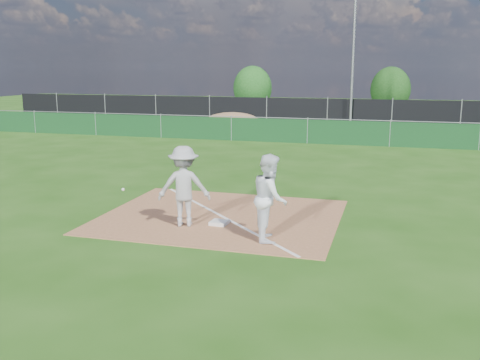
{
  "coord_description": "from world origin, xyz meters",
  "views": [
    {
      "loc": [
        4.16,
        -11.64,
        3.8
      ],
      "look_at": [
        0.51,
        1.0,
        1.0
      ],
      "focal_mm": 40.0,
      "sensor_mm": 36.0,
      "label": 1
    }
  ],
  "objects_px": {
    "light_pole": "(353,63)",
    "car_mid": "(302,109)",
    "tree_left": "(253,88)",
    "runner": "(270,197)",
    "car_left": "(243,108)",
    "car_right": "(430,115)",
    "tree_mid": "(390,89)",
    "play_at_first": "(184,186)",
    "first_base": "(219,223)"
  },
  "relations": [
    {
      "from": "first_base",
      "to": "play_at_first",
      "type": "height_order",
      "value": "play_at_first"
    },
    {
      "from": "first_base",
      "to": "runner",
      "type": "bearing_deg",
      "value": -27.47
    },
    {
      "from": "car_mid",
      "to": "first_base",
      "type": "bearing_deg",
      "value": 168.86
    },
    {
      "from": "tree_mid",
      "to": "car_left",
      "type": "bearing_deg",
      "value": -143.52
    },
    {
      "from": "first_base",
      "to": "runner",
      "type": "relative_size",
      "value": 0.21
    },
    {
      "from": "car_left",
      "to": "runner",
      "type": "bearing_deg",
      "value": -157.14
    },
    {
      "from": "play_at_first",
      "to": "tree_left",
      "type": "height_order",
      "value": "tree_left"
    },
    {
      "from": "tree_mid",
      "to": "first_base",
      "type": "bearing_deg",
      "value": -95.91
    },
    {
      "from": "runner",
      "to": "car_right",
      "type": "bearing_deg",
      "value": -25.02
    },
    {
      "from": "tree_left",
      "to": "tree_mid",
      "type": "relative_size",
      "value": 1.02
    },
    {
      "from": "light_pole",
      "to": "runner",
      "type": "distance_m",
      "value": 23.37
    },
    {
      "from": "car_left",
      "to": "car_right",
      "type": "height_order",
      "value": "car_left"
    },
    {
      "from": "play_at_first",
      "to": "car_mid",
      "type": "relative_size",
      "value": 0.56
    },
    {
      "from": "tree_left",
      "to": "car_right",
      "type": "bearing_deg",
      "value": -23.93
    },
    {
      "from": "light_pole",
      "to": "tree_mid",
      "type": "distance_m",
      "value": 12.06
    },
    {
      "from": "runner",
      "to": "tree_left",
      "type": "height_order",
      "value": "tree_left"
    },
    {
      "from": "play_at_first",
      "to": "car_left",
      "type": "xyz_separation_m",
      "value": [
        -6.11,
        26.69,
        -0.18
      ]
    },
    {
      "from": "play_at_first",
      "to": "car_right",
      "type": "height_order",
      "value": "play_at_first"
    },
    {
      "from": "light_pole",
      "to": "tree_mid",
      "type": "relative_size",
      "value": 2.1
    },
    {
      "from": "first_base",
      "to": "tree_mid",
      "type": "bearing_deg",
      "value": 84.09
    },
    {
      "from": "play_at_first",
      "to": "tree_mid",
      "type": "height_order",
      "value": "tree_mid"
    },
    {
      "from": "car_left",
      "to": "tree_left",
      "type": "bearing_deg",
      "value": 13.97
    },
    {
      "from": "car_right",
      "to": "car_left",
      "type": "bearing_deg",
      "value": 110.2
    },
    {
      "from": "runner",
      "to": "car_mid",
      "type": "height_order",
      "value": "runner"
    },
    {
      "from": "first_base",
      "to": "runner",
      "type": "distance_m",
      "value": 1.86
    },
    {
      "from": "tree_left",
      "to": "runner",
      "type": "bearing_deg",
      "value": -74.56
    },
    {
      "from": "play_at_first",
      "to": "car_mid",
      "type": "xyz_separation_m",
      "value": [
        -1.86,
        27.68,
        -0.28
      ]
    },
    {
      "from": "light_pole",
      "to": "first_base",
      "type": "height_order",
      "value": "light_pole"
    },
    {
      "from": "runner",
      "to": "car_right",
      "type": "distance_m",
      "value": 27.65
    },
    {
      "from": "runner",
      "to": "car_left",
      "type": "relative_size",
      "value": 0.41
    },
    {
      "from": "car_left",
      "to": "car_mid",
      "type": "bearing_deg",
      "value": -71.09
    },
    {
      "from": "car_mid",
      "to": "tree_left",
      "type": "relative_size",
      "value": 1.1
    },
    {
      "from": "light_pole",
      "to": "tree_left",
      "type": "distance_m",
      "value": 13.9
    },
    {
      "from": "first_base",
      "to": "car_mid",
      "type": "relative_size",
      "value": 0.09
    },
    {
      "from": "car_mid",
      "to": "tree_mid",
      "type": "height_order",
      "value": "tree_mid"
    },
    {
      "from": "runner",
      "to": "tree_left",
      "type": "distance_m",
      "value": 34.73
    },
    {
      "from": "runner",
      "to": "tree_mid",
      "type": "height_order",
      "value": "tree_mid"
    },
    {
      "from": "light_pole",
      "to": "tree_left",
      "type": "relative_size",
      "value": 2.06
    },
    {
      "from": "tree_mid",
      "to": "light_pole",
      "type": "bearing_deg",
      "value": -100.76
    },
    {
      "from": "tree_left",
      "to": "tree_mid",
      "type": "height_order",
      "value": "tree_left"
    },
    {
      "from": "car_left",
      "to": "light_pole",
      "type": "bearing_deg",
      "value": -110.02
    },
    {
      "from": "play_at_first",
      "to": "tree_mid",
      "type": "relative_size",
      "value": 0.62
    },
    {
      "from": "light_pole",
      "to": "runner",
      "type": "relative_size",
      "value": 4.12
    },
    {
      "from": "car_left",
      "to": "tree_left",
      "type": "relative_size",
      "value": 1.21
    },
    {
      "from": "light_pole",
      "to": "car_mid",
      "type": "xyz_separation_m",
      "value": [
        -3.96,
        4.96,
        -3.29
      ]
    },
    {
      "from": "runner",
      "to": "tree_mid",
      "type": "relative_size",
      "value": 0.51
    },
    {
      "from": "runner",
      "to": "car_mid",
      "type": "xyz_separation_m",
      "value": [
        -4.08,
        28.13,
        -0.26
      ]
    },
    {
      "from": "runner",
      "to": "tree_mid",
      "type": "distance_m",
      "value": 34.92
    },
    {
      "from": "light_pole",
      "to": "car_left",
      "type": "bearing_deg",
      "value": 154.19
    },
    {
      "from": "car_left",
      "to": "tree_left",
      "type": "distance_m",
      "value": 6.51
    }
  ]
}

